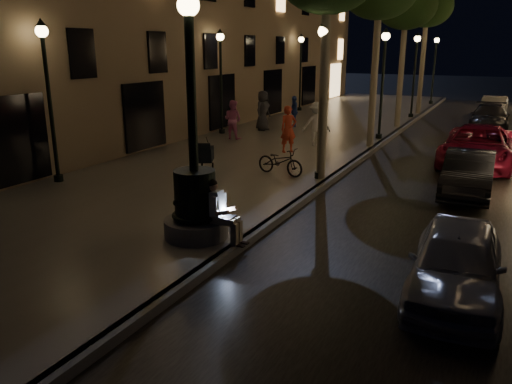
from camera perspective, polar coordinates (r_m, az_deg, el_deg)
The scene contains 27 objects.
ground at distance 22.55m, azimuth 13.96°, elevation 5.01°, with size 120.00×120.00×0.00m, color black.
cobble_lane at distance 22.10m, azimuth 21.55°, elevation 4.15°, with size 6.00×45.00×0.02m, color black.
promenade at distance 23.71m, azimuth 4.49°, elevation 6.23°, with size 8.00×45.00×0.20m, color slate.
curb_strip at distance 22.53m, azimuth 13.97°, elevation 5.26°, with size 0.25×45.00×0.20m, color #59595B.
fountain_lamppost at distance 10.82m, azimuth -7.00°, elevation -0.02°, with size 1.40×1.40×5.21m.
seated_man_laptop at distance 10.60m, azimuth -4.17°, elevation -1.98°, with size 0.99×0.33×1.36m.
tree_third at distance 27.17m, azimuth 16.80°, elevation 19.69°, with size 3.00×3.00×7.20m.
tree_far at distance 33.08m, azimuth 19.00°, elevation 19.30°, with size 3.00×3.00×7.50m.
lamp_curb_a at distance 15.52m, azimuth 7.60°, elevation 12.49°, with size 0.36×0.36×4.81m.
lamp_curb_b at distance 23.21m, azimuth 14.36°, elevation 13.36°, with size 0.36×0.36×4.81m.
lamp_curb_c at distance 31.06m, azimuth 17.74°, elevation 13.73°, with size 0.36×0.36×4.81m.
lamp_curb_d at distance 38.97m, azimuth 19.76°, elevation 13.93°, with size 0.36×0.36×4.81m.
lamp_left_a at distance 16.21m, azimuth -22.73°, elevation 11.56°, with size 0.36×0.36×4.81m.
lamp_left_b at distance 23.98m, azimuth -4.05°, elevation 13.89°, with size 0.36×0.36×4.81m.
lamp_left_c at distance 32.98m, azimuth 5.12°, elevation 14.52°, with size 0.36×0.36×4.81m.
stroller at distance 16.83m, azimuth -5.75°, elevation 4.30°, with size 0.74×1.07×1.10m.
car_front at distance 9.37m, azimuth 21.91°, elevation -7.49°, with size 1.51×3.75×1.28m, color #A8A9B0.
car_second at distance 15.95m, azimuth 23.08°, elevation 1.95°, with size 1.34×3.85×1.27m, color black.
car_third at distance 19.94m, azimuth 24.02°, elevation 4.78°, with size 2.41×5.24×1.46m, color maroon.
car_rear at distance 28.98m, azimuth 25.13°, elevation 7.71°, with size 1.85×4.54×1.32m, color #29292E.
car_fifth at distance 34.29m, azimuth 25.51°, elevation 8.75°, with size 1.36×3.91×1.29m, color gray.
pedestrian_red at distance 19.71m, azimuth 3.73°, elevation 7.17°, with size 0.66×0.44×1.82m, color #C83E28.
pedestrian_pink at distance 22.61m, azimuth -2.66°, elevation 8.26°, with size 0.85×0.66×1.74m, color pink.
pedestrian_white at distance 21.17m, azimuth 6.91°, elevation 7.72°, with size 1.18×0.68×1.83m, color white.
pedestrian_blue at distance 26.21m, azimuth 4.39°, elevation 9.17°, with size 0.93×0.39×1.59m, color #294296.
pedestrian_dark at distance 25.02m, azimuth 0.79°, elevation 9.29°, with size 0.95×0.62×1.95m, color #2F2F34.
bicycle at distance 16.22m, azimuth 2.79°, elevation 3.52°, with size 0.59×1.70×0.89m, color black.
Camera 1 is at (4.81, -6.62, 4.23)m, focal length 35.00 mm.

